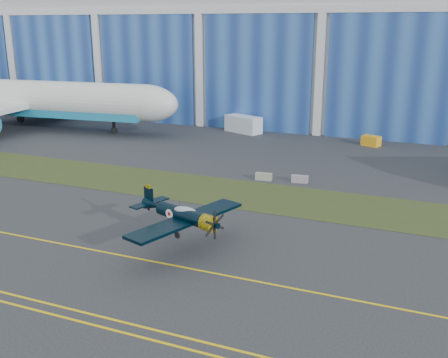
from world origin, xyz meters
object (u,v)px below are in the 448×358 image
at_px(tug, 371,141).
at_px(shipping_container, 243,124).
at_px(warbird, 182,214).
at_px(jetliner, 11,59).

bearing_deg(tug, shipping_container, -163.89).
height_order(warbird, shipping_container, warbird).
height_order(jetliner, tug, jetliner).
xyz_separation_m(warbird, shipping_container, (-12.94, 48.69, -1.71)).
relative_size(warbird, shipping_container, 2.11).
distance_m(warbird, shipping_container, 50.41).
bearing_deg(shipping_container, warbird, -53.38).
distance_m(jetliner, tug, 63.62).
height_order(shipping_container, tug, shipping_container).
relative_size(warbird, jetliner, 0.18).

